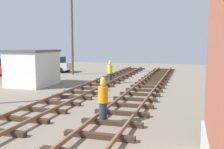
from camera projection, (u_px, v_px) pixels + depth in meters
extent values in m
cube|color=#38281C|center=(99.00, 136.00, 8.76)|extent=(2.50, 0.24, 0.18)
cube|color=#38281C|center=(112.00, 123.00, 10.22)|extent=(2.50, 0.24, 0.18)
cube|color=#38281C|center=(121.00, 113.00, 11.69)|extent=(2.50, 0.24, 0.18)
cube|color=#38281C|center=(129.00, 105.00, 13.15)|extent=(2.50, 0.24, 0.18)
cube|color=#38281C|center=(135.00, 99.00, 14.61)|extent=(2.50, 0.24, 0.18)
cube|color=#38281C|center=(140.00, 94.00, 16.07)|extent=(2.50, 0.24, 0.18)
cube|color=#38281C|center=(144.00, 90.00, 17.53)|extent=(2.50, 0.24, 0.18)
cube|color=#38281C|center=(148.00, 87.00, 18.99)|extent=(2.50, 0.24, 0.18)
cube|color=#38281C|center=(150.00, 84.00, 20.45)|extent=(2.50, 0.24, 0.18)
cube|color=#38281C|center=(153.00, 81.00, 21.91)|extent=(2.50, 0.24, 0.18)
cube|color=#38281C|center=(155.00, 79.00, 23.37)|extent=(2.50, 0.24, 0.18)
cube|color=#38281C|center=(157.00, 77.00, 24.83)|extent=(2.50, 0.24, 0.18)
cube|color=#38281C|center=(159.00, 75.00, 26.30)|extent=(2.50, 0.24, 0.18)
cube|color=#38281C|center=(161.00, 73.00, 27.76)|extent=(2.50, 0.24, 0.18)
cube|color=#38281C|center=(162.00, 72.00, 29.22)|extent=(2.50, 0.24, 0.18)
cube|color=#38281C|center=(163.00, 71.00, 30.68)|extent=(2.50, 0.24, 0.18)
cube|color=#38281C|center=(165.00, 69.00, 32.14)|extent=(2.50, 0.24, 0.18)
cube|color=#38281C|center=(22.00, 119.00, 10.73)|extent=(2.50, 0.24, 0.18)
cube|color=#38281C|center=(42.00, 110.00, 12.23)|extent=(2.50, 0.24, 0.18)
cube|color=#38281C|center=(58.00, 103.00, 13.72)|extent=(2.50, 0.24, 0.18)
cube|color=#38281C|center=(71.00, 97.00, 15.22)|extent=(2.50, 0.24, 0.18)
cube|color=#38281C|center=(82.00, 92.00, 16.72)|extent=(2.50, 0.24, 0.18)
cube|color=#38281C|center=(91.00, 88.00, 18.21)|extent=(2.50, 0.24, 0.18)
cube|color=#38281C|center=(98.00, 85.00, 19.71)|extent=(2.50, 0.24, 0.18)
cube|color=#38281C|center=(105.00, 82.00, 21.20)|extent=(2.50, 0.24, 0.18)
cube|color=#38281C|center=(110.00, 80.00, 22.70)|extent=(2.50, 0.24, 0.18)
cube|color=#38281C|center=(115.00, 78.00, 24.19)|extent=(2.50, 0.24, 0.18)
cube|color=#38281C|center=(119.00, 76.00, 25.69)|extent=(2.50, 0.24, 0.18)
cube|color=#38281C|center=(123.00, 74.00, 27.19)|extent=(2.50, 0.24, 0.18)
cube|color=#38281C|center=(127.00, 72.00, 28.68)|extent=(2.50, 0.24, 0.18)
cube|color=#38281C|center=(130.00, 71.00, 30.18)|extent=(2.50, 0.24, 0.18)
cube|color=#38281C|center=(133.00, 70.00, 31.67)|extent=(2.50, 0.24, 0.18)
cube|color=#38281C|center=(135.00, 69.00, 33.17)|extent=(2.50, 0.24, 0.18)
cube|color=silver|center=(33.00, 69.00, 20.04)|extent=(2.80, 3.60, 2.60)
cube|color=#4C4C51|center=(32.00, 51.00, 19.88)|extent=(3.00, 3.80, 0.16)
cube|color=brown|center=(17.00, 72.00, 20.48)|extent=(0.06, 0.90, 2.00)
cube|color=#B7B7BC|center=(54.00, 66.00, 29.85)|extent=(4.20, 1.80, 0.80)
cube|color=#1E232D|center=(53.00, 60.00, 29.76)|extent=(2.31, 1.66, 0.64)
cylinder|color=black|center=(67.00, 69.00, 30.38)|extent=(0.64, 0.24, 0.64)
cylinder|color=black|center=(60.00, 70.00, 28.67)|extent=(0.64, 0.24, 0.64)
cylinder|color=black|center=(48.00, 68.00, 31.12)|extent=(0.64, 0.24, 0.64)
cylinder|color=black|center=(39.00, 70.00, 29.40)|extent=(0.64, 0.24, 0.64)
cube|color=red|center=(4.00, 69.00, 26.06)|extent=(4.20, 1.80, 0.80)
cube|color=#1E232D|center=(3.00, 62.00, 25.98)|extent=(2.31, 1.66, 0.64)
cylinder|color=black|center=(20.00, 72.00, 26.60)|extent=(0.64, 0.24, 0.64)
cylinder|color=black|center=(9.00, 74.00, 24.88)|extent=(0.64, 0.24, 0.64)
cylinder|color=brown|center=(72.00, 31.00, 27.20)|extent=(0.24, 0.24, 9.13)
cylinder|color=#262D4C|center=(103.00, 113.00, 10.44)|extent=(0.32, 0.32, 0.85)
cylinder|color=orange|center=(103.00, 95.00, 10.36)|extent=(0.40, 0.40, 0.65)
sphere|color=tan|center=(103.00, 84.00, 10.31)|extent=(0.24, 0.24, 0.24)
sphere|color=yellow|center=(103.00, 80.00, 10.29)|extent=(0.22, 0.22, 0.22)
cylinder|color=#262D4C|center=(110.00, 78.00, 20.96)|extent=(0.32, 0.32, 0.85)
cylinder|color=yellow|center=(110.00, 69.00, 20.88)|extent=(0.40, 0.40, 0.65)
sphere|color=tan|center=(110.00, 64.00, 20.82)|extent=(0.24, 0.24, 0.24)
sphere|color=yellow|center=(110.00, 62.00, 20.81)|extent=(0.22, 0.22, 0.22)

